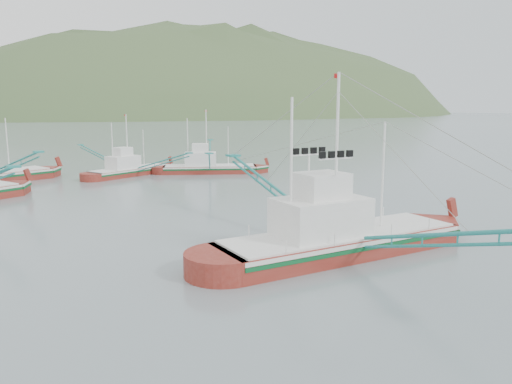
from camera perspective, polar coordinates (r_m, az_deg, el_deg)
ground at (r=33.20m, az=5.94°, el=-6.92°), size 1200.00×1200.00×0.00m
main_boat at (r=32.64m, az=9.37°, el=-4.02°), size 17.34×30.75×12.47m
bg_boat_far at (r=71.15m, az=-14.24°, el=3.28°), size 12.77×21.70×9.07m
bg_boat_right at (r=71.65m, az=-5.37°, el=3.78°), size 15.59×22.12×9.68m
headland_right at (r=523.71m, az=-4.84°, el=8.77°), size 684.00×432.00×306.00m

